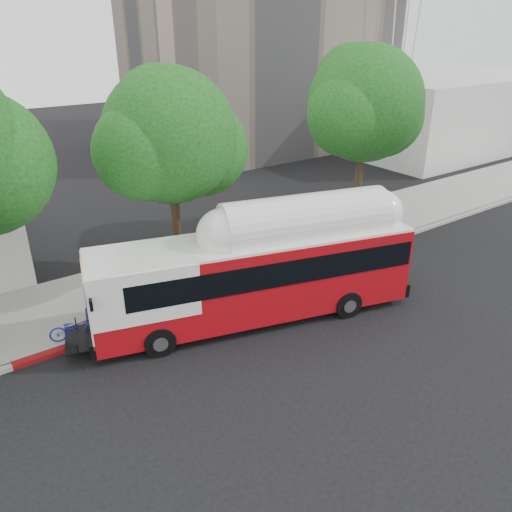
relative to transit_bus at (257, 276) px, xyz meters
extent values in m
plane|color=black|center=(-0.08, -1.97, -1.69)|extent=(120.00, 120.00, 0.00)
cube|color=gray|center=(-0.08, 4.53, -1.62)|extent=(60.00, 5.00, 0.15)
cube|color=gray|center=(-0.08, 1.93, -1.62)|extent=(60.00, 0.30, 0.15)
cube|color=maroon|center=(-3.08, 1.93, -1.61)|extent=(10.00, 0.32, 0.16)
cylinder|color=#2D2116|center=(-1.08, 4.03, 1.03)|extent=(0.36, 0.36, 5.44)
sphere|color=#143E11|center=(-1.08, 4.03, 4.43)|extent=(5.00, 5.00, 5.00)
sphere|color=#143E11|center=(0.29, 4.23, 3.75)|extent=(3.75, 3.75, 3.75)
cylinder|color=#2D2116|center=(8.92, 3.83, 1.19)|extent=(0.36, 0.36, 5.76)
sphere|color=#143E11|center=(8.92, 3.83, 4.79)|extent=(5.40, 5.40, 5.40)
sphere|color=#143E11|center=(10.40, 4.03, 4.07)|extent=(4.05, 4.05, 4.05)
cube|color=silver|center=(29.92, 14.03, 1.31)|extent=(20.00, 12.00, 6.00)
cube|color=#A20B11|center=(-0.08, 0.02, 0.01)|extent=(11.61, 5.34, 2.75)
cube|color=black|center=(0.37, -0.10, 0.58)|extent=(10.53, 5.09, 0.90)
cube|color=white|center=(-0.08, 0.02, 1.42)|extent=(11.59, 5.26, 0.09)
cube|color=white|center=(1.75, -0.47, 1.67)|extent=(6.34, 3.41, 0.52)
cube|color=black|center=(-6.07, 1.64, -1.22)|extent=(1.18, 1.84, 0.06)
imported|color=navy|center=(-6.07, 1.64, -0.76)|extent=(0.97, 1.72, 0.85)
camera|label=1|loc=(-9.16, -12.91, 8.15)|focal=35.00mm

